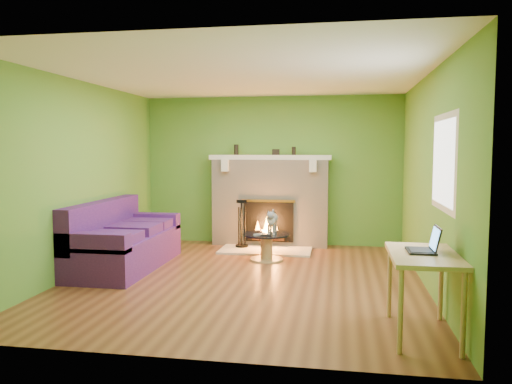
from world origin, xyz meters
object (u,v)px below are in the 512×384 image
at_px(coffee_table, 267,245).
at_px(desk, 424,263).
at_px(sofa, 121,242).
at_px(cat, 272,221).

height_order(coffee_table, desk, desk).
xyz_separation_m(sofa, cat, (2.05, 0.85, 0.23)).
distance_m(desk, cat, 3.35).
bearing_deg(sofa, cat, 22.58).
xyz_separation_m(coffee_table, desk, (1.84, -2.80, 0.43)).
height_order(sofa, desk, sofa).
bearing_deg(coffee_table, cat, 32.01).
distance_m(sofa, coffee_table, 2.13).
height_order(coffee_table, cat, cat).
relative_size(sofa, coffee_table, 2.94).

